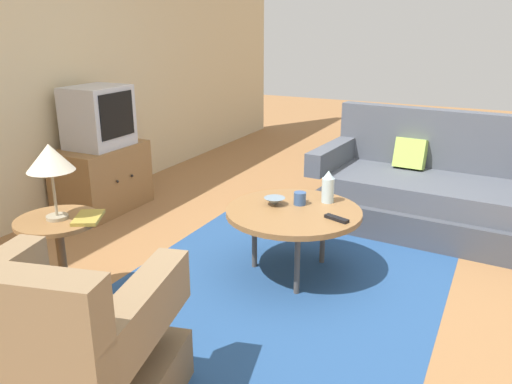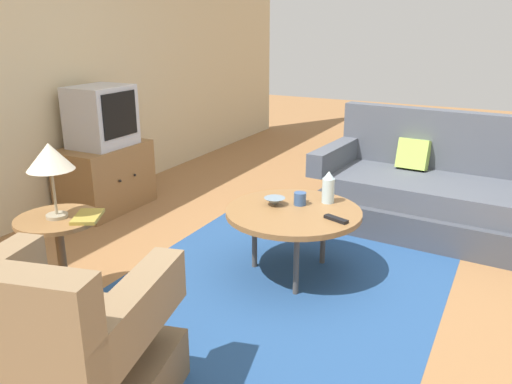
{
  "view_description": "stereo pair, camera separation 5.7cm",
  "coord_description": "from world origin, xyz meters",
  "px_view_note": "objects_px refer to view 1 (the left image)",
  "views": [
    {
      "loc": [
        -2.8,
        -0.99,
        1.62
      ],
      "look_at": [
        0.1,
        0.43,
        0.55
      ],
      "focal_mm": 36.6,
      "sensor_mm": 36.0,
      "label": 1
    },
    {
      "loc": [
        -2.77,
        -1.04,
        1.62
      ],
      "look_at": [
        0.1,
        0.43,
        0.55
      ],
      "focal_mm": 36.6,
      "sensor_mm": 36.0,
      "label": 2
    }
  ],
  "objects_px": {
    "couch": "(434,193)",
    "tv_remote_dark": "(337,219)",
    "side_table": "(60,244)",
    "book": "(88,218)",
    "television": "(98,117)",
    "vase": "(328,187)",
    "armchair": "(51,365)",
    "coffee_table": "(294,214)",
    "mug": "(300,198)",
    "tv_stand": "(102,178)",
    "table_lamp": "(50,159)",
    "bowl": "(275,201)"
  },
  "relations": [
    {
      "from": "television",
      "to": "tv_remote_dark",
      "type": "bearing_deg",
      "value": -101.82
    },
    {
      "from": "side_table",
      "to": "vase",
      "type": "xyz_separation_m",
      "value": [
        1.21,
        -1.19,
        0.16
      ]
    },
    {
      "from": "bowl",
      "to": "couch",
      "type": "bearing_deg",
      "value": -34.54
    },
    {
      "from": "television",
      "to": "vase",
      "type": "xyz_separation_m",
      "value": [
        -0.18,
        -2.12,
        -0.28
      ]
    },
    {
      "from": "side_table",
      "to": "mug",
      "type": "distance_m",
      "value": 1.51
    },
    {
      "from": "tv_stand",
      "to": "television",
      "type": "bearing_deg",
      "value": -90.0
    },
    {
      "from": "book",
      "to": "armchair",
      "type": "bearing_deg",
      "value": -174.96
    },
    {
      "from": "coffee_table",
      "to": "vase",
      "type": "height_order",
      "value": "vase"
    },
    {
      "from": "mug",
      "to": "book",
      "type": "distance_m",
      "value": 1.34
    },
    {
      "from": "tv_stand",
      "to": "tv_remote_dark",
      "type": "distance_m",
      "value": 2.36
    },
    {
      "from": "couch",
      "to": "bowl",
      "type": "xyz_separation_m",
      "value": [
        -1.24,
        0.85,
        0.19
      ]
    },
    {
      "from": "table_lamp",
      "to": "bowl",
      "type": "bearing_deg",
      "value": -41.71
    },
    {
      "from": "armchair",
      "to": "couch",
      "type": "bearing_deg",
      "value": 57.42
    },
    {
      "from": "tv_remote_dark",
      "to": "bowl",
      "type": "bearing_deg",
      "value": 9.52
    },
    {
      "from": "bowl",
      "to": "television",
      "type": "bearing_deg",
      "value": 77.89
    },
    {
      "from": "side_table",
      "to": "tv_remote_dark",
      "type": "xyz_separation_m",
      "value": [
        0.92,
        -1.35,
        0.07
      ]
    },
    {
      "from": "tv_stand",
      "to": "tv_remote_dark",
      "type": "height_order",
      "value": "tv_stand"
    },
    {
      "from": "coffee_table",
      "to": "television",
      "type": "xyz_separation_m",
      "value": [
        0.42,
        1.98,
        0.41
      ]
    },
    {
      "from": "television",
      "to": "vase",
      "type": "relative_size",
      "value": 2.36
    },
    {
      "from": "tv_stand",
      "to": "vase",
      "type": "height_order",
      "value": "vase"
    },
    {
      "from": "vase",
      "to": "tv_remote_dark",
      "type": "relative_size",
      "value": 1.3
    },
    {
      "from": "coffee_table",
      "to": "mug",
      "type": "xyz_separation_m",
      "value": [
        0.11,
        0.0,
        0.07
      ]
    },
    {
      "from": "tv_stand",
      "to": "vase",
      "type": "distance_m",
      "value": 2.17
    },
    {
      "from": "television",
      "to": "mug",
      "type": "distance_m",
      "value": 2.03
    },
    {
      "from": "television",
      "to": "bowl",
      "type": "height_order",
      "value": "television"
    },
    {
      "from": "tv_stand",
      "to": "tv_remote_dark",
      "type": "xyz_separation_m",
      "value": [
        -0.48,
        -2.3,
        0.18
      ]
    },
    {
      "from": "tv_stand",
      "to": "table_lamp",
      "type": "relative_size",
      "value": 1.85
    },
    {
      "from": "couch",
      "to": "bowl",
      "type": "distance_m",
      "value": 1.52
    },
    {
      "from": "bowl",
      "to": "mug",
      "type": "bearing_deg",
      "value": -60.46
    },
    {
      "from": "armchair",
      "to": "bowl",
      "type": "xyz_separation_m",
      "value": [
        1.75,
        -0.19,
        0.17
      ]
    },
    {
      "from": "couch",
      "to": "tv_stand",
      "type": "height_order",
      "value": "couch"
    },
    {
      "from": "side_table",
      "to": "book",
      "type": "xyz_separation_m",
      "value": [
        0.07,
        -0.17,
        0.17
      ]
    },
    {
      "from": "armchair",
      "to": "coffee_table",
      "type": "xyz_separation_m",
      "value": [
        1.73,
        -0.33,
        0.12
      ]
    },
    {
      "from": "tv_remote_dark",
      "to": "side_table",
      "type": "bearing_deg",
      "value": 54.31
    },
    {
      "from": "coffee_table",
      "to": "side_table",
      "type": "relative_size",
      "value": 1.59
    },
    {
      "from": "couch",
      "to": "tv_stand",
      "type": "xyz_separation_m",
      "value": [
        -0.85,
        2.7,
        -0.0
      ]
    },
    {
      "from": "book",
      "to": "side_table",
      "type": "bearing_deg",
      "value": 83.98
    },
    {
      "from": "armchair",
      "to": "tv_stand",
      "type": "xyz_separation_m",
      "value": [
        2.15,
        1.66,
        -0.02
      ]
    },
    {
      "from": "armchair",
      "to": "table_lamp",
      "type": "bearing_deg",
      "value": 119.83
    },
    {
      "from": "mug",
      "to": "bowl",
      "type": "bearing_deg",
      "value": 119.54
    },
    {
      "from": "coffee_table",
      "to": "table_lamp",
      "type": "relative_size",
      "value": 2.04
    },
    {
      "from": "armchair",
      "to": "couch",
      "type": "distance_m",
      "value": 3.17
    },
    {
      "from": "vase",
      "to": "mug",
      "type": "bearing_deg",
      "value": 130.19
    },
    {
      "from": "armchair",
      "to": "television",
      "type": "relative_size",
      "value": 1.97
    },
    {
      "from": "coffee_table",
      "to": "side_table",
      "type": "height_order",
      "value": "side_table"
    },
    {
      "from": "bowl",
      "to": "book",
      "type": "relative_size",
      "value": 0.54
    },
    {
      "from": "couch",
      "to": "tv_remote_dark",
      "type": "xyz_separation_m",
      "value": [
        -1.33,
        0.4,
        0.17
      ]
    },
    {
      "from": "bowl",
      "to": "vase",
      "type": "bearing_deg",
      "value": -54.78
    },
    {
      "from": "side_table",
      "to": "table_lamp",
      "type": "bearing_deg",
      "value": -84.61
    },
    {
      "from": "vase",
      "to": "tv_remote_dark",
      "type": "bearing_deg",
      "value": -151.66
    }
  ]
}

